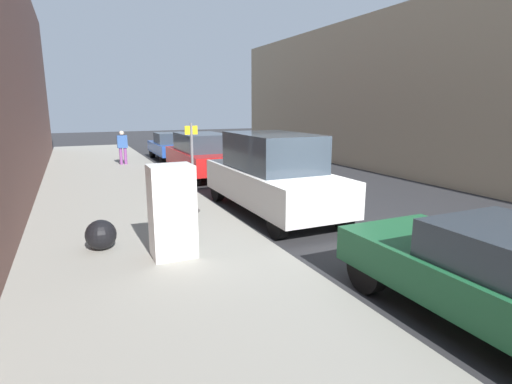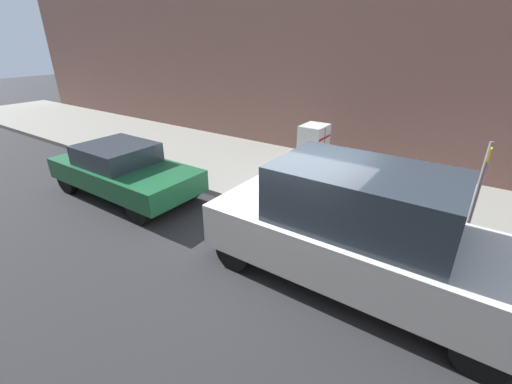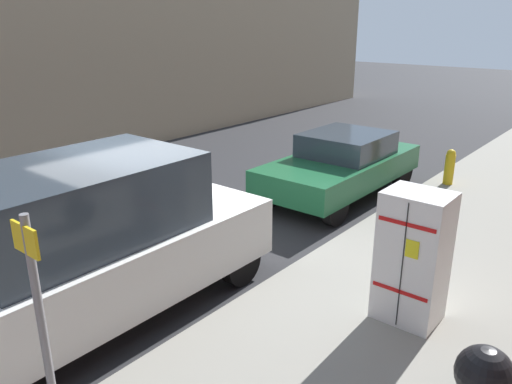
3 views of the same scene
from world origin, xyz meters
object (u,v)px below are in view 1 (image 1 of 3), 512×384
object	(u,v)px
parked_van_white	(272,174)
parked_sedan_green	(502,277)
street_sign_post	(192,158)
discarded_refrigerator	(172,211)
parked_suv_red	(202,154)
pedestrian_walking_far	(122,145)
trash_bag	(101,235)
parked_hatchback_blue	(171,146)

from	to	relation	value
parked_van_white	parked_sedan_green	bearing A→B (deg)	-90.00
street_sign_post	parked_van_white	bearing A→B (deg)	-39.76
discarded_refrigerator	street_sign_post	size ratio (longest dim) A/B	0.75
discarded_refrigerator	parked_suv_red	xyz separation A→B (m)	(3.28, 8.82, -0.09)
parked_sedan_green	parked_suv_red	world-z (taller)	parked_suv_red
discarded_refrigerator	parked_suv_red	size ratio (longest dim) A/B	0.35
pedestrian_walking_far	parked_sedan_green	xyz separation A→B (m)	(2.68, -16.62, -0.31)
discarded_refrigerator	parked_suv_red	world-z (taller)	discarded_refrigerator
street_sign_post	pedestrian_walking_far	size ratio (longest dim) A/B	1.43
trash_bag	discarded_refrigerator	bearing A→B (deg)	-37.72
parked_sedan_green	parked_suv_red	xyz separation A→B (m)	(-0.00, 12.78, 0.17)
street_sign_post	parked_van_white	distance (m)	2.34
pedestrian_walking_far	street_sign_post	bearing A→B (deg)	-27.38
pedestrian_walking_far	parked_suv_red	distance (m)	4.68
discarded_refrigerator	trash_bag	distance (m)	1.60
trash_bag	street_sign_post	bearing A→B (deg)	48.37
street_sign_post	trash_bag	bearing A→B (deg)	-131.63
discarded_refrigerator	parked_van_white	distance (m)	4.10
trash_bag	pedestrian_walking_far	distance (m)	11.89
street_sign_post	parked_hatchback_blue	size ratio (longest dim) A/B	0.56
discarded_refrigerator	street_sign_post	world-z (taller)	street_sign_post
parked_van_white	parked_suv_red	world-z (taller)	parked_van_white
pedestrian_walking_far	parked_suv_red	xyz separation A→B (m)	(2.68, -3.84, -0.14)
parked_van_white	parked_hatchback_blue	bearing A→B (deg)	90.00
street_sign_post	parked_hatchback_blue	xyz separation A→B (m)	(1.78, 10.53, -0.67)
street_sign_post	parked_sedan_green	distance (m)	8.13
street_sign_post	parked_suv_red	distance (m)	5.22
discarded_refrigerator	parked_hatchback_blue	bearing A→B (deg)	77.23
trash_bag	parked_van_white	xyz separation A→B (m)	(4.46, 1.54, 0.62)
parked_sedan_green	parked_van_white	distance (m)	6.43
parked_van_white	parked_suv_red	size ratio (longest dim) A/B	1.06
parked_suv_red	parked_hatchback_blue	world-z (taller)	parked_suv_red
discarded_refrigerator	trash_bag	world-z (taller)	discarded_refrigerator
trash_bag	parked_suv_red	size ratio (longest dim) A/B	0.12
parked_hatchback_blue	parked_suv_red	bearing A→B (deg)	-90.00
parked_sedan_green	pedestrian_walking_far	bearing A→B (deg)	99.15
discarded_refrigerator	parked_hatchback_blue	xyz separation A→B (m)	(3.28, 14.47, -0.25)
pedestrian_walking_far	parked_van_white	bearing A→B (deg)	-18.56
pedestrian_walking_far	parked_hatchback_blue	bearing A→B (deg)	90.84
discarded_refrigerator	trash_bag	xyz separation A→B (m)	(-1.18, 0.92, -0.56)
parked_suv_red	parked_hatchback_blue	distance (m)	5.65
parked_van_white	trash_bag	bearing A→B (deg)	-160.91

